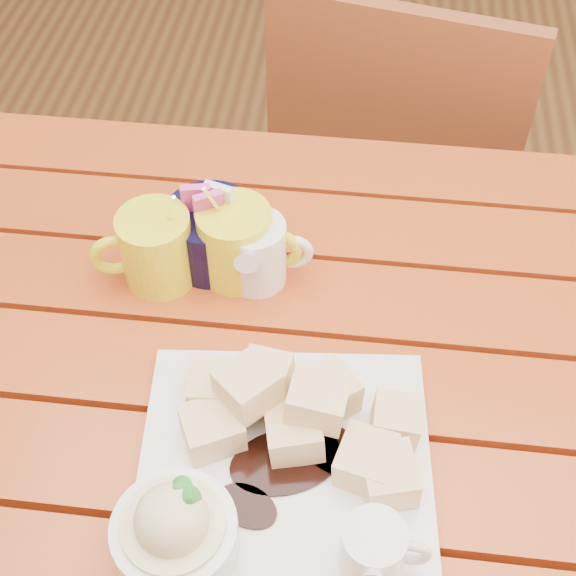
# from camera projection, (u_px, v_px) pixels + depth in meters

# --- Properties ---
(table) EXTENTS (1.20, 0.79, 0.75)m
(table) POSITION_uv_depth(u_px,v_px,m) (264.00, 427.00, 0.91)
(table) COLOR #A34115
(table) RESTS_ON ground
(dessert_plate) EXTENTS (0.30, 0.30, 0.11)m
(dessert_plate) POSITION_uv_depth(u_px,v_px,m) (265.00, 478.00, 0.72)
(dessert_plate) COLOR white
(dessert_plate) RESTS_ON table
(coffee_mug_left) EXTENTS (0.11, 0.08, 0.14)m
(coffee_mug_left) POSITION_uv_depth(u_px,v_px,m) (154.00, 248.00, 0.89)
(coffee_mug_left) COLOR yellow
(coffee_mug_left) RESTS_ON table
(coffee_mug_right) EXTENTS (0.12, 0.08, 0.14)m
(coffee_mug_right) POSITION_uv_depth(u_px,v_px,m) (238.00, 242.00, 0.89)
(coffee_mug_right) COLOR yellow
(coffee_mug_right) RESTS_ON table
(cream_pitcher) EXTENTS (0.10, 0.08, 0.08)m
(cream_pitcher) POSITION_uv_depth(u_px,v_px,m) (257.00, 252.00, 0.89)
(cream_pitcher) COLOR white
(cream_pitcher) RESTS_ON table
(sugar_caddy) EXTENTS (0.10, 0.10, 0.11)m
(sugar_caddy) POSITION_uv_depth(u_px,v_px,m) (211.00, 233.00, 0.91)
(sugar_caddy) COLOR black
(sugar_caddy) RESTS_ON table
(chair_far) EXTENTS (0.48, 0.48, 0.86)m
(chair_far) POSITION_uv_depth(u_px,v_px,m) (397.00, 171.00, 1.45)
(chair_far) COLOR brown
(chair_far) RESTS_ON ground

